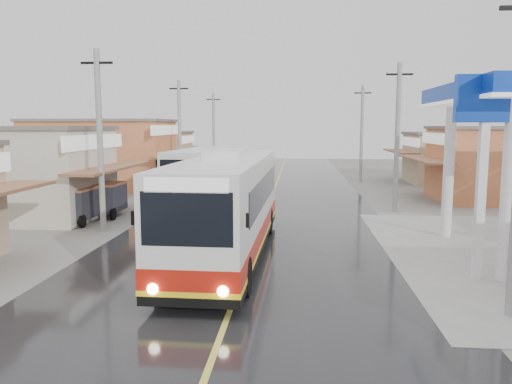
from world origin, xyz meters
TOP-DOWN VIEW (x-y plane):
  - ground at (0.00, 0.00)m, footprint 120.00×120.00m
  - road at (0.00, 15.00)m, footprint 12.00×90.00m
  - centre_line at (0.00, 15.00)m, footprint 0.15×90.00m
  - shopfronts_left at (-13.00, 18.00)m, footprint 11.00×44.00m
  - utility_poles_left at (-7.00, 16.00)m, footprint 1.60×50.00m
  - utility_poles_right at (7.00, 15.00)m, footprint 1.60×36.00m
  - coach_bus at (-0.78, 5.18)m, footprint 3.02×12.41m
  - second_bus at (-4.58, 19.64)m, footprint 3.19×9.76m
  - cyclist at (-4.42, 8.86)m, footprint 0.60×1.73m
  - tricycle_near at (-8.15, 12.51)m, footprint 1.55×2.33m
  - tricycle_far at (-8.85, 10.55)m, footprint 1.57×2.32m

SIDE VIEW (x-z plane):
  - ground at x=0.00m, z-range 0.00..0.00m
  - shopfronts_left at x=-13.00m, z-range -2.60..2.60m
  - utility_poles_left at x=-7.00m, z-range -4.00..4.00m
  - utility_poles_right at x=7.00m, z-range -4.00..4.00m
  - road at x=0.00m, z-range 0.00..0.02m
  - centre_line at x=0.00m, z-range 0.02..0.03m
  - cyclist at x=-4.42m, z-range -0.32..1.54m
  - tricycle_far at x=-8.85m, z-range 0.12..1.87m
  - tricycle_near at x=-8.15m, z-range 0.13..1.90m
  - second_bus at x=-4.58m, z-range 0.12..3.32m
  - coach_bus at x=-0.78m, z-range -0.07..3.79m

